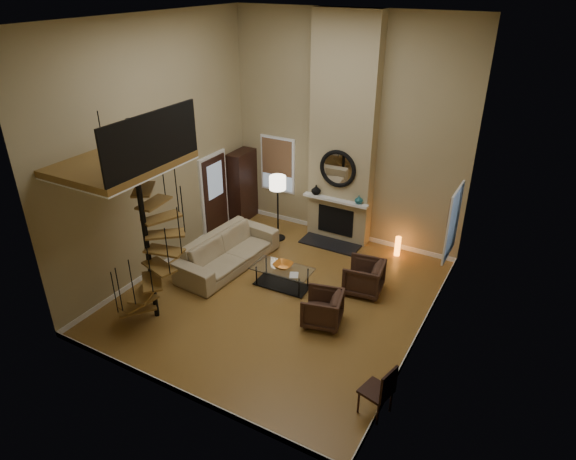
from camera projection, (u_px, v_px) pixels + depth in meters
The scene contains 33 objects.
ground at pixel (279, 296), 10.84m from camera, with size 6.00×6.50×0.01m, color #A37634.
back_wall at pixel (346, 132), 12.09m from camera, with size 6.00×0.02×5.50m, color tan.
front_wall at pixel (160, 249), 7.05m from camera, with size 6.00×0.02×5.50m, color tan.
left_wall at pixel (157, 150), 10.87m from camera, with size 0.02×6.50×5.50m, color tan.
right_wall at pixel (436, 208), 8.27m from camera, with size 0.02×6.50×5.50m, color tan.
ceiling at pixel (276, 19), 8.31m from camera, with size 6.00×6.50×0.01m, color silver.
baseboard_back at pixel (341, 232), 13.32m from camera, with size 6.00×0.02×0.12m, color white.
baseboard_front at pixel (180, 391), 8.30m from camera, with size 6.00×0.02×0.12m, color white.
baseboard_left at pixel (171, 258), 12.11m from camera, with size 0.02×6.50×0.12m, color white.
baseboard_right at pixel (416, 337), 9.51m from camera, with size 0.02×6.50×0.12m, color white.
chimney_breast at pixel (343, 134), 11.94m from camera, with size 1.60×0.38×5.50m, color tan.
hearth at pixel (330, 244), 12.82m from camera, with size 1.50×0.60×0.04m, color black.
firebox at pixel (335, 221), 12.80m from camera, with size 0.95×0.02×0.72m, color black.
mantel at pixel (335, 200), 12.46m from camera, with size 1.70×0.18×0.06m, color white.
mirror_frame at pixel (338, 169), 12.14m from camera, with size 0.94×0.94×0.10m, color black.
mirror_disc at pixel (338, 169), 12.15m from camera, with size 0.80×0.80×0.01m, color white.
vase_left at pixel (316, 190), 12.66m from camera, with size 0.24×0.24×0.25m, color black.
vase_right at pixel (359, 200), 12.17m from camera, with size 0.20×0.20×0.21m, color #185256.
window_back at pixel (278, 164), 13.41m from camera, with size 1.02×0.06×1.52m.
window_right at pixel (453, 221), 10.35m from camera, with size 0.06×1.02×1.52m.
entry_door at pixel (215, 195), 13.03m from camera, with size 0.10×1.05×2.16m.
loft at pixel (125, 161), 8.84m from camera, with size 1.70×2.20×1.09m.
spiral_stair at pixel (147, 237), 9.40m from camera, with size 1.47×1.47×4.06m.
hutch at pixel (243, 186), 13.80m from camera, with size 0.41×0.88×1.97m, color black.
sofa at pixel (228, 251), 11.76m from camera, with size 2.67×1.04×0.78m, color tan.
armchair_near at pixel (367, 278), 10.80m from camera, with size 0.78×0.80×0.73m, color #3E261C.
armchair_far at pixel (326, 309), 9.81m from camera, with size 0.73×0.75×0.68m, color #3E261C.
coffee_table at pixel (282, 275), 11.04m from camera, with size 1.34×0.71×0.48m.
bowl at pixel (283, 265), 10.98m from camera, with size 0.41×0.41×0.10m, color orange.
book at pixel (293, 275), 10.69m from camera, with size 0.19×0.25×0.02m, color gray.
floor_lamp at pixel (278, 188), 12.48m from camera, with size 0.41×0.41×1.72m.
accent_lamp at pixel (398, 246), 12.25m from camera, with size 0.14×0.14×0.49m, color orange.
side_chair at pixel (381, 390), 7.70m from camera, with size 0.53×0.52×0.95m.
Camera 1 is at (4.56, -7.73, 6.23)m, focal length 31.58 mm.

